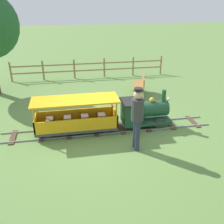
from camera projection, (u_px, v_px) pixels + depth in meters
name	position (u px, v px, depth m)	size (l,w,h in m)	color
ground_plane	(102.00, 130.00, 7.36)	(60.00, 60.00, 0.00)	#608442
track	(108.00, 129.00, 7.38)	(0.77, 6.05, 0.04)	gray
locomotive	(143.00, 112.00, 7.35)	(0.73, 1.45, 1.07)	#1E472D
passenger_car	(76.00, 119.00, 7.06)	(0.83, 2.35, 0.97)	#3F3F3F
conductor_person	(137.00, 114.00, 6.08)	(0.30, 0.30, 1.62)	#282D47
park_bench	(140.00, 85.00, 9.75)	(1.36, 0.73, 0.82)	olive
fence_section	(89.00, 68.00, 11.88)	(0.08, 7.13, 0.90)	#93754C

